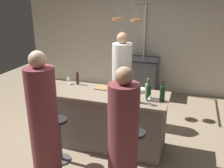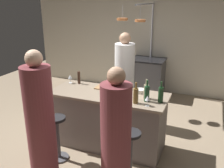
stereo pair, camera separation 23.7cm
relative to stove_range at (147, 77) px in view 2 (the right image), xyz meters
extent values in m
plane|color=gray|center=(0.00, -2.45, -0.45)|extent=(9.00, 9.00, 0.00)
cube|color=beige|center=(0.00, 0.40, 0.85)|extent=(6.40, 0.16, 2.60)
cube|color=slate|center=(0.00, -2.45, -0.02)|extent=(1.72, 0.66, 0.86)
cube|color=gray|center=(0.00, -2.45, 0.43)|extent=(1.80, 0.72, 0.04)
cube|color=#47474C|center=(0.00, 0.00, -0.02)|extent=(0.76, 0.60, 0.86)
cube|color=black|center=(0.00, 0.00, 0.43)|extent=(0.80, 0.64, 0.03)
cylinder|color=white|center=(-0.05, -1.56, 0.31)|extent=(0.36, 0.36, 1.51)
sphere|color=tan|center=(-0.05, -1.56, 1.15)|extent=(0.21, 0.21, 0.21)
cylinder|color=#4C4C51|center=(0.57, -3.07, -0.11)|extent=(0.06, 0.06, 0.62)
cylinder|color=black|center=(0.57, -3.07, 0.21)|extent=(0.26, 0.26, 0.04)
cylinder|color=brown|center=(0.51, -3.45, 0.27)|extent=(0.34, 0.34, 1.43)
sphere|color=tan|center=(0.51, -3.45, 1.08)|extent=(0.20, 0.20, 0.20)
cylinder|color=#4C4C51|center=(-0.54, -3.07, -0.43)|extent=(0.28, 0.28, 0.02)
cylinder|color=#4C4C51|center=(-0.54, -3.07, -0.11)|extent=(0.06, 0.06, 0.62)
cylinder|color=black|center=(-0.54, -3.07, 0.21)|extent=(0.26, 0.26, 0.04)
cylinder|color=brown|center=(-0.51, -3.45, 0.31)|extent=(0.36, 0.36, 1.52)
sphere|color=#D8AD8C|center=(-0.51, -3.45, 1.17)|extent=(0.21, 0.21, 0.21)
cylinder|color=gray|center=(0.00, 0.25, 0.63)|extent=(0.04, 0.04, 2.15)
cylinder|color=gray|center=(0.00, -0.45, 1.70)|extent=(0.04, 1.41, 0.04)
cylinder|color=#B26638|center=(-0.30, -1.03, 1.44)|extent=(0.22, 0.22, 0.04)
cylinder|color=gray|center=(-0.30, -1.01, 1.57)|extent=(0.01, 0.01, 0.27)
cylinder|color=#B26638|center=(0.05, -0.99, 1.42)|extent=(0.21, 0.21, 0.04)
cylinder|color=gray|center=(0.05, -1.01, 1.56)|extent=(0.01, 0.01, 0.29)
cylinder|color=brown|center=(-1.70, -1.81, -0.37)|extent=(0.24, 0.24, 0.16)
sphere|color=#2D6633|center=(-1.70, -1.81, -0.11)|extent=(0.36, 0.36, 0.36)
cube|color=#997047|center=(-0.12, -2.26, 0.46)|extent=(0.32, 0.22, 0.02)
cylinder|color=#382319|center=(-0.63, -2.22, 0.56)|extent=(0.05, 0.05, 0.21)
cylinder|color=#143319|center=(0.81, -2.50, 0.56)|extent=(0.07, 0.07, 0.22)
cylinder|color=#143319|center=(0.81, -2.50, 0.71)|extent=(0.03, 0.03, 0.08)
cylinder|color=brown|center=(0.49, -2.66, 0.56)|extent=(0.07, 0.07, 0.21)
cylinder|color=brown|center=(0.49, -2.66, 0.71)|extent=(0.03, 0.03, 0.08)
cylinder|color=gray|center=(0.58, -2.44, 0.56)|extent=(0.07, 0.07, 0.21)
cylinder|color=gray|center=(0.58, -2.44, 0.70)|extent=(0.03, 0.03, 0.08)
cylinder|color=#193D23|center=(0.62, -2.53, 0.56)|extent=(0.07, 0.07, 0.22)
cylinder|color=#193D23|center=(0.62, -2.53, 0.72)|extent=(0.03, 0.03, 0.08)
cylinder|color=silver|center=(-0.78, -2.25, 0.46)|extent=(0.06, 0.06, 0.01)
cylinder|color=silver|center=(-0.78, -2.25, 0.50)|extent=(0.01, 0.01, 0.07)
cone|color=silver|center=(-0.78, -2.25, 0.57)|extent=(0.07, 0.07, 0.06)
cylinder|color=silver|center=(0.04, -2.54, 0.46)|extent=(0.06, 0.06, 0.01)
cylinder|color=silver|center=(0.04, -2.54, 0.50)|extent=(0.01, 0.01, 0.07)
cone|color=silver|center=(0.04, -2.54, 0.57)|extent=(0.07, 0.07, 0.06)
cylinder|color=silver|center=(0.67, -2.69, 0.46)|extent=(0.06, 0.06, 0.01)
cylinder|color=silver|center=(0.67, -2.69, 0.50)|extent=(0.01, 0.01, 0.07)
cone|color=silver|center=(0.67, -2.69, 0.57)|extent=(0.07, 0.07, 0.06)
cylinder|color=#B7B7BC|center=(0.20, -2.28, 0.48)|extent=(0.16, 0.16, 0.06)
cylinder|color=silver|center=(0.45, -2.24, 0.48)|extent=(0.15, 0.15, 0.06)
camera|label=1|loc=(1.16, -5.82, 1.84)|focal=40.27mm
camera|label=2|loc=(1.39, -5.73, 1.84)|focal=40.27mm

